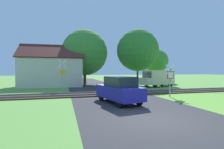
# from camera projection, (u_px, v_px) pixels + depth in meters

# --- Properties ---
(ground_plane) EXTENTS (160.00, 160.00, 0.00)m
(ground_plane) POSITION_uv_depth(u_px,v_px,m) (161.00, 121.00, 7.51)
(ground_plane) COLOR #5B933D
(road_asphalt) EXTENTS (7.02, 80.00, 0.01)m
(road_asphalt) POSITION_uv_depth(u_px,v_px,m) (141.00, 111.00, 9.44)
(road_asphalt) COLOR #2D2D30
(road_asphalt) RESTS_ON ground
(rail_track) EXTENTS (60.00, 2.60, 0.22)m
(rail_track) POSITION_uv_depth(u_px,v_px,m) (110.00, 94.00, 16.01)
(rail_track) COLOR #422D1E
(rail_track) RESTS_ON ground
(stop_sign_near) EXTENTS (0.88, 0.15, 2.69)m
(stop_sign_near) POSITION_uv_depth(u_px,v_px,m) (170.00, 78.00, 14.46)
(stop_sign_near) COLOR #9E9EA5
(stop_sign_near) RESTS_ON ground
(crossing_sign_far) EXTENTS (0.86, 0.24, 3.33)m
(crossing_sign_far) POSITION_uv_depth(u_px,v_px,m) (62.00, 73.00, 17.51)
(crossing_sign_far) COLOR #9E9EA5
(crossing_sign_far) RESTS_ON ground
(house) EXTENTS (8.59, 6.42, 5.86)m
(house) POSITION_uv_depth(u_px,v_px,m) (53.00, 71.00, 24.71)
(house) COLOR beige
(house) RESTS_ON ground
(tree_right) EXTENTS (6.30, 6.30, 8.40)m
(tree_right) POSITION_uv_depth(u_px,v_px,m) (138.00, 50.00, 26.34)
(tree_right) COLOR #513823
(tree_right) RESTS_ON ground
(tree_center) EXTENTS (7.02, 7.02, 8.48)m
(tree_center) POSITION_uv_depth(u_px,v_px,m) (85.00, 53.00, 26.95)
(tree_center) COLOR #513823
(tree_center) RESTS_ON ground
(tree_far) EXTENTS (4.46, 4.46, 6.24)m
(tree_far) POSITION_uv_depth(u_px,v_px,m) (156.00, 61.00, 32.96)
(tree_far) COLOR #513823
(tree_far) RESTS_ON ground
(mail_truck) EXTENTS (5.21, 3.07, 2.24)m
(mail_truck) POSITION_uv_depth(u_px,v_px,m) (158.00, 78.00, 23.60)
(mail_truck) COLOR beige
(mail_truck) RESTS_ON ground
(parked_car) EXTENTS (2.43, 4.25, 1.78)m
(parked_car) POSITION_uv_depth(u_px,v_px,m) (119.00, 90.00, 11.70)
(parked_car) COLOR navy
(parked_car) RESTS_ON ground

